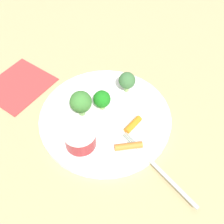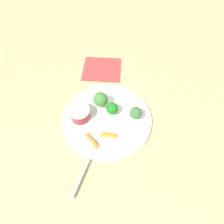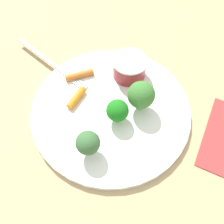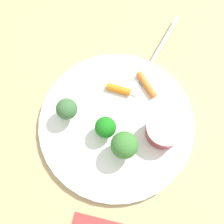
# 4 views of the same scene
# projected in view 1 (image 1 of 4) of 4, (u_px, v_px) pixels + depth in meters

# --- Properties ---
(ground_plane) EXTENTS (2.40, 2.40, 0.00)m
(ground_plane) POSITION_uv_depth(u_px,v_px,m) (105.00, 120.00, 0.59)
(ground_plane) COLOR tan
(plate) EXTENTS (0.27, 0.27, 0.01)m
(plate) POSITION_uv_depth(u_px,v_px,m) (105.00, 118.00, 0.59)
(plate) COLOR white
(plate) RESTS_ON ground_plane
(sauce_cup) EXTENTS (0.06, 0.06, 0.04)m
(sauce_cup) POSITION_uv_depth(u_px,v_px,m) (80.00, 138.00, 0.53)
(sauce_cup) COLOR maroon
(sauce_cup) RESTS_ON plate
(broccoli_floret_0) EXTENTS (0.04, 0.04, 0.04)m
(broccoli_floret_0) POSITION_uv_depth(u_px,v_px,m) (102.00, 99.00, 0.58)
(broccoli_floret_0) COLOR #7EB15C
(broccoli_floret_0) RESTS_ON plate
(broccoli_floret_1) EXTENTS (0.04, 0.04, 0.05)m
(broccoli_floret_1) POSITION_uv_depth(u_px,v_px,m) (127.00, 81.00, 0.60)
(broccoli_floret_1) COLOR #90BB6A
(broccoli_floret_1) RESTS_ON plate
(broccoli_floret_2) EXTENTS (0.04, 0.04, 0.06)m
(broccoli_floret_2) POSITION_uv_depth(u_px,v_px,m) (81.00, 102.00, 0.56)
(broccoli_floret_2) COLOR #7DB766
(broccoli_floret_2) RESTS_ON plate
(carrot_stick_0) EXTENTS (0.03, 0.04, 0.01)m
(carrot_stick_0) POSITION_uv_depth(u_px,v_px,m) (133.00, 125.00, 0.56)
(carrot_stick_0) COLOR orange
(carrot_stick_0) RESTS_ON plate
(carrot_stick_1) EXTENTS (0.03, 0.05, 0.01)m
(carrot_stick_1) POSITION_uv_depth(u_px,v_px,m) (129.00, 146.00, 0.53)
(carrot_stick_1) COLOR orange
(carrot_stick_1) RESTS_ON plate
(fork) EXTENTS (0.19, 0.04, 0.00)m
(fork) POSITION_uv_depth(u_px,v_px,m) (156.00, 167.00, 0.51)
(fork) COLOR #B0BBB2
(fork) RESTS_ON plate
(napkin) EXTENTS (0.17, 0.17, 0.00)m
(napkin) POSITION_uv_depth(u_px,v_px,m) (19.00, 85.00, 0.65)
(napkin) COLOR #B43838
(napkin) RESTS_ON ground_plane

